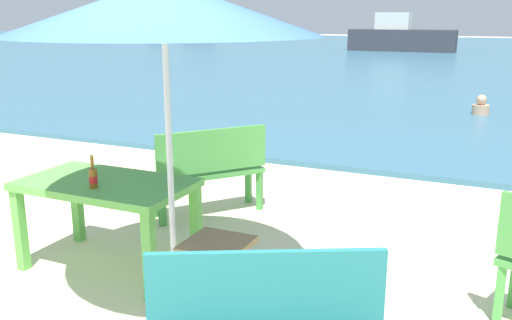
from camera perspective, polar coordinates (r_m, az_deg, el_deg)
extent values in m
cube|color=#386B84|center=(32.26, 21.38, 10.01)|extent=(120.00, 50.00, 0.08)
cube|color=#60B24C|center=(4.72, -15.14, -2.43)|extent=(1.40, 0.80, 0.06)
cube|color=#60B24C|center=(5.03, -23.02, -6.62)|extent=(0.08, 0.08, 0.70)
cube|color=#60B24C|center=(4.23, -10.87, -9.69)|extent=(0.08, 0.08, 0.70)
cube|color=#60B24C|center=(5.48, -17.87, -4.43)|extent=(0.08, 0.08, 0.70)
cube|color=#60B24C|center=(4.75, -6.17, -6.71)|extent=(0.08, 0.08, 0.70)
cylinder|color=brown|center=(4.52, -16.34, -1.84)|extent=(0.06, 0.06, 0.16)
cone|color=brown|center=(4.50, -16.41, -0.89)|extent=(0.06, 0.06, 0.03)
cylinder|color=brown|center=(4.48, -16.47, -0.18)|extent=(0.03, 0.03, 0.09)
cylinder|color=red|center=(4.52, -16.34, -1.93)|extent=(0.07, 0.07, 0.05)
cylinder|color=gold|center=(4.47, -16.51, 0.40)|extent=(0.03, 0.03, 0.01)
cylinder|color=silver|center=(3.91, -8.86, 0.81)|extent=(0.04, 0.04, 2.30)
cone|color=#33598C|center=(3.80, -9.45, 15.16)|extent=(2.10, 2.10, 0.36)
cube|color=olive|center=(3.94, -4.02, -8.64)|extent=(0.44, 0.44, 0.04)
cylinder|color=olive|center=(4.05, -3.95, -12.15)|extent=(0.07, 0.07, 0.50)
cylinder|color=olive|center=(4.16, -3.89, -15.04)|extent=(0.32, 0.32, 0.03)
cube|color=#237275|center=(2.86, 1.06, -13.37)|extent=(1.09, 0.58, 0.44)
cube|color=#4C9E47|center=(5.92, -5.01, -1.34)|extent=(1.04, 1.16, 0.05)
cube|color=#4C9E47|center=(5.71, -4.48, 0.97)|extent=(0.79, 0.95, 0.44)
cube|color=#4C9E47|center=(6.32, -0.79, -2.49)|extent=(0.06, 0.06, 0.42)
cube|color=#4C9E47|center=(5.95, -10.40, -3.84)|extent=(0.06, 0.06, 0.42)
cube|color=#4C9E47|center=(6.08, 0.36, -3.19)|extent=(0.06, 0.06, 0.42)
cube|color=#4C9E47|center=(5.70, -9.60, -4.65)|extent=(0.06, 0.06, 0.42)
cube|color=#4C9E47|center=(4.28, 23.69, -12.45)|extent=(0.06, 0.06, 0.42)
cylinder|color=tan|center=(12.48, 22.03, 4.82)|extent=(0.34, 0.34, 0.20)
sphere|color=tan|center=(12.45, 22.12, 5.75)|extent=(0.21, 0.21, 0.21)
cube|color=#38383F|center=(50.91, -7.70, 12.93)|extent=(6.09, 1.66, 1.25)
cube|color=silver|center=(51.18, -8.29, 14.16)|extent=(1.94, 1.25, 0.97)
cube|color=#38383F|center=(33.81, 14.72, 11.79)|extent=(5.97, 1.63, 1.22)
cube|color=silver|center=(33.88, 13.91, 13.68)|extent=(1.90, 1.22, 0.95)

